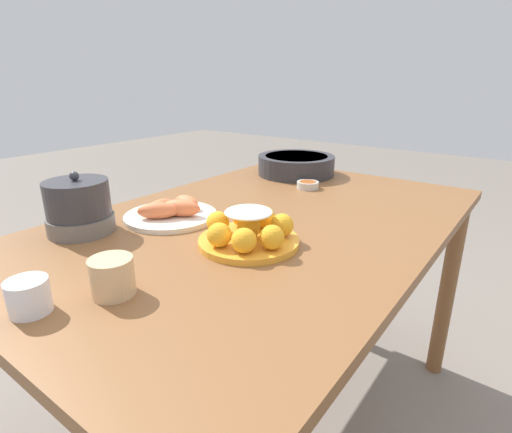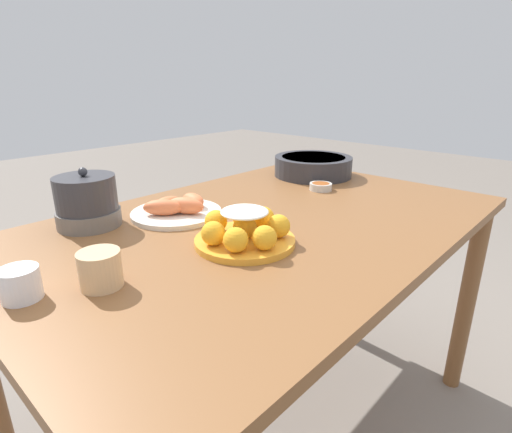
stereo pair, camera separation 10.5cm
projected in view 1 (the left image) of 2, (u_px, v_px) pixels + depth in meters
name	position (u px, v px, depth m)	size (l,w,h in m)	color
ground_plane	(261.00, 425.00, 1.41)	(12.00, 12.00, 0.00)	slate
dining_table	(262.00, 250.00, 1.19)	(1.44, 0.93, 0.78)	brown
cake_plate	(249.00, 231.00, 0.97)	(0.25, 0.25, 0.09)	gold
serving_bowl	(296.00, 164.00, 1.67)	(0.32, 0.32, 0.08)	#2D2D33
sauce_bowl	(308.00, 185.00, 1.47)	(0.08, 0.08, 0.03)	beige
seafood_platter	(171.00, 212.00, 1.15)	(0.27, 0.27, 0.06)	silver
cup_near	(112.00, 277.00, 0.74)	(0.08, 0.08, 0.07)	#DBB27F
cup_far	(29.00, 296.00, 0.69)	(0.07, 0.07, 0.06)	white
warming_pot	(79.00, 207.00, 1.04)	(0.17, 0.17, 0.16)	#66605B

